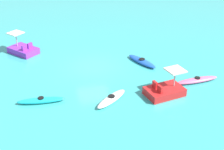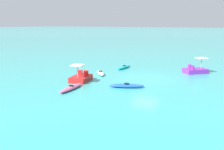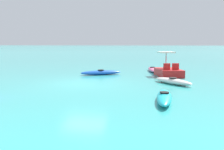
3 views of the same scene
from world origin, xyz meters
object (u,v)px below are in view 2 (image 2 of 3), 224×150
Objects in this scene: pedal_boat_red at (81,78)px; kayak_cyan at (124,67)px; kayak_blue at (127,86)px; kayak_pink at (71,88)px; kayak_white at (100,73)px; pedal_boat_purple at (195,70)px.

kayak_cyan is at bearing -5.59° from pedal_boat_red.
kayak_pink is at bearing 126.86° from kayak_blue.
kayak_white is 4.34m from kayak_cyan.
kayak_white is 0.82× the size of kayak_blue.
kayak_cyan is 8.19m from pedal_boat_purple.
pedal_boat_red is at bearing 135.93° from pedal_boat_purple.
kayak_white is at bearing 53.99° from kayak_blue.
kayak_white is 5.94m from kayak_blue.
pedal_boat_red is at bearing 179.72° from kayak_white.
pedal_boat_purple reaches higher than kayak_pink.
kayak_cyan is (7.77, 4.06, -0.00)m from kayak_blue.
kayak_pink is (-2.81, 3.75, -0.00)m from kayak_blue.
kayak_pink is 3.02m from pedal_boat_red.
kayak_white is 6.39m from kayak_pink.
pedal_boat_purple is at bearing -44.07° from pedal_boat_red.
kayak_cyan is 7.81m from pedal_boat_red.
kayak_blue is 0.94× the size of kayak_pink.
pedal_boat_red reaches higher than kayak_cyan.
kayak_pink is 1.15× the size of pedal_boat_purple.
pedal_boat_purple is at bearing -33.03° from kayak_pink.
kayak_pink is 14.24m from pedal_boat_purple.
pedal_boat_red is (0.00, 4.82, 0.17)m from kayak_blue.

